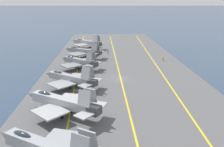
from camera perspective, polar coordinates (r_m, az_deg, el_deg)
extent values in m
plane|color=#2D425B|center=(67.06, 2.08, -1.44)|extent=(2000.00, 2000.00, 0.00)
cube|color=#565659|center=(66.99, 2.08, -1.28)|extent=(183.17, 45.71, 0.40)
cube|color=yellow|center=(69.06, 12.53, -0.94)|extent=(164.70, 7.81, 0.01)
cube|color=yellow|center=(66.93, 2.08, -1.11)|extent=(164.85, 0.36, 0.01)
cube|color=yellow|center=(67.12, -8.68, -1.25)|extent=(164.69, 7.91, 0.01)
cone|color=#5B5E60|center=(38.26, -24.31, -13.06)|extent=(2.70, 2.96, 1.70)
ellipsoid|color=#232D38|center=(35.35, -20.80, -13.63)|extent=(2.44, 3.20, 0.98)
cube|color=#93999E|center=(35.38, -11.45, -15.45)|extent=(6.33, 6.75, 0.28)
cube|color=#93999E|center=(29.07, -5.67, -15.78)|extent=(2.08, 2.60, 3.20)
cube|color=#A8AAAF|center=(46.19, -12.37, -6.61)|extent=(8.23, 11.94, 1.77)
cone|color=#5B5E60|center=(51.16, -18.76, -4.76)|extent=(2.71, 2.96, 1.68)
cube|color=#38383A|center=(41.89, -4.30, -8.81)|extent=(2.83, 2.85, 1.51)
ellipsoid|color=#232D38|center=(48.40, -15.96, -4.69)|extent=(2.47, 3.19, 0.97)
cube|color=#A8AAAF|center=(44.03, -14.65, -8.84)|extent=(7.26, 7.25, 0.28)
cube|color=#A8AAAF|center=(48.41, -9.43, -6.04)|extent=(6.13, 6.72, 0.28)
cube|color=#A8AAAF|center=(40.98, -6.73, -6.00)|extent=(2.01, 2.53, 2.73)
cube|color=#A8AAAF|center=(42.38, -5.27, -5.15)|extent=(2.01, 2.53, 2.73)
cube|color=#A8AAAF|center=(40.48, -6.72, -9.86)|extent=(3.71, 3.68, 0.20)
cube|color=#A8AAAF|center=(43.89, -3.24, -7.52)|extent=(3.50, 3.29, 0.20)
cylinder|color=#B2B2B7|center=(49.99, -16.43, -7.29)|extent=(0.16, 0.16, 1.80)
cylinder|color=black|center=(50.23, -16.37, -7.91)|extent=(0.50, 0.63, 0.60)
cylinder|color=#B2B2B7|center=(45.31, -11.99, -9.57)|extent=(0.16, 0.16, 1.80)
cylinder|color=black|center=(45.58, -11.94, -10.25)|extent=(0.50, 0.63, 0.60)
cylinder|color=#B2B2B7|center=(47.00, -10.01, -8.43)|extent=(0.16, 0.16, 1.80)
cylinder|color=black|center=(47.26, -9.97, -9.09)|extent=(0.50, 0.63, 0.60)
cube|color=#93999E|center=(60.74, -10.32, -1.06)|extent=(8.18, 11.16, 1.68)
cone|color=#5B5E60|center=(65.50, -15.04, -0.03)|extent=(2.61, 2.82, 1.60)
cube|color=#38383A|center=(56.39, -4.71, -2.27)|extent=(2.71, 2.73, 1.43)
ellipsoid|color=#232D38|center=(62.94, -12.93, 0.19)|extent=(2.42, 3.00, 0.92)
cube|color=#93999E|center=(58.35, -12.11, -2.50)|extent=(7.24, 7.22, 0.28)
cube|color=#93999E|center=(63.04, -8.05, -0.79)|extent=(6.42, 6.65, 0.28)
cube|color=#93999E|center=(55.72, -6.41, 0.03)|extent=(2.07, 2.46, 3.06)
cube|color=#93999E|center=(57.07, -5.34, 0.48)|extent=(2.07, 2.46, 3.06)
cube|color=#93999E|center=(54.98, -6.49, -2.84)|extent=(3.63, 3.61, 0.20)
cube|color=#93999E|center=(58.38, -3.83, -1.56)|extent=(3.49, 3.25, 0.20)
cylinder|color=#B2B2B7|center=(64.21, -13.32, -1.71)|extent=(0.16, 0.16, 1.44)
cylinder|color=black|center=(64.34, -13.30, -2.07)|extent=(0.52, 0.62, 0.60)
cylinder|color=#B2B2B7|center=(59.63, -10.08, -2.98)|extent=(0.16, 0.16, 1.44)
cylinder|color=black|center=(59.78, -10.06, -3.36)|extent=(0.52, 0.62, 0.60)
cylinder|color=#B2B2B7|center=(61.31, -8.65, -2.34)|extent=(0.16, 0.16, 1.44)
cylinder|color=black|center=(61.45, -8.63, -2.71)|extent=(0.52, 0.62, 0.60)
cube|color=gray|center=(77.20, -8.15, 2.97)|extent=(8.37, 9.91, 1.69)
cone|color=#5B5E60|center=(81.80, -11.48, 3.60)|extent=(2.59, 2.68, 1.61)
cube|color=#38383A|center=(72.81, -4.32, 2.23)|extent=(2.66, 2.65, 1.44)
ellipsoid|color=#232D38|center=(79.39, -9.97, 3.87)|extent=(2.44, 2.73, 0.93)
cube|color=gray|center=(74.68, -9.78, 1.97)|extent=(7.13, 7.21, 0.28)
cube|color=gray|center=(79.56, -6.18, 3.06)|extent=(6.88, 6.67, 0.28)
cube|color=gray|center=(72.37, -5.55, 4.00)|extent=(2.05, 2.24, 2.92)
cube|color=gray|center=(73.67, -4.64, 4.26)|extent=(2.05, 2.24, 2.92)
cube|color=gray|center=(71.47, -5.76, 1.90)|extent=(3.46, 3.52, 0.20)
cube|color=gray|center=(74.75, -3.48, 2.64)|extent=(3.48, 3.22, 0.20)
cylinder|color=#B2B2B7|center=(80.49, -10.26, 2.31)|extent=(0.16, 0.16, 1.43)
cylinder|color=black|center=(80.60, -10.25, 2.03)|extent=(0.55, 0.61, 0.60)
cylinder|color=#B2B2B7|center=(76.00, -8.09, 1.53)|extent=(0.16, 0.16, 1.43)
cylinder|color=black|center=(76.12, -8.07, 1.23)|extent=(0.55, 0.61, 0.60)
cylinder|color=#B2B2B7|center=(77.65, -6.88, 1.92)|extent=(0.16, 0.16, 1.43)
cylinder|color=black|center=(77.76, -6.87, 1.62)|extent=(0.55, 0.61, 0.60)
cube|color=gray|center=(91.49, -7.22, 5.47)|extent=(8.00, 11.50, 1.55)
cone|color=#5B5E60|center=(95.97, -10.76, 5.85)|extent=(2.51, 2.80, 1.47)
cube|color=#38383A|center=(87.30, -3.25, 5.01)|extent=(2.59, 2.68, 1.32)
ellipsoid|color=#232D38|center=(93.65, -9.14, 6.12)|extent=(2.35, 3.05, 0.85)
cube|color=gray|center=(88.58, -8.36, 4.70)|extent=(7.78, 7.79, 0.28)
cube|color=gray|center=(94.16, -5.71, 5.54)|extent=(6.98, 6.90, 0.28)
cube|color=gray|center=(86.94, -4.33, 6.38)|extent=(1.99, 2.47, 2.69)
cube|color=gray|center=(88.27, -3.74, 6.56)|extent=(1.99, 2.47, 2.69)
cube|color=gray|center=(85.80, -4.33, 4.78)|extent=(3.68, 3.64, 0.20)
cube|color=gray|center=(89.36, -2.78, 5.31)|extent=(3.49, 3.26, 0.20)
cylinder|color=#B2B2B7|center=(94.66, -9.47, 4.71)|extent=(0.16, 0.16, 1.85)
cylinder|color=black|center=(94.80, -9.45, 4.34)|extent=(0.50, 0.63, 0.60)
cylinder|color=#B2B2B7|center=(90.26, -6.94, 4.21)|extent=(0.16, 0.16, 1.85)
cylinder|color=black|center=(90.40, -6.93, 3.83)|extent=(0.50, 0.63, 0.60)
cylinder|color=#B2B2B7|center=(91.96, -6.14, 4.48)|extent=(0.16, 0.16, 1.85)
cylinder|color=black|center=(92.10, -6.13, 4.10)|extent=(0.50, 0.63, 0.60)
cube|color=#93999E|center=(109.06, -6.31, 7.47)|extent=(9.40, 11.14, 1.80)
cone|color=#5B5E60|center=(114.14, -9.11, 7.79)|extent=(2.85, 2.96, 1.71)
cube|color=#38383A|center=(104.16, -3.17, 7.09)|extent=(2.91, 2.92, 1.53)
ellipsoid|color=#232D38|center=(111.55, -7.82, 8.08)|extent=(2.72, 3.05, 0.99)
cube|color=#93999E|center=(106.34, -7.40, 6.86)|extent=(7.58, 7.52, 0.28)
cube|color=#93999E|center=(111.47, -4.91, 7.42)|extent=(7.06, 7.21, 0.28)
cube|color=#93999E|center=(103.92, -4.13, 8.37)|extent=(2.21, 2.45, 2.87)
cube|color=#93999E|center=(105.36, -3.46, 8.50)|extent=(2.21, 2.45, 2.87)
cube|color=#93999E|center=(102.74, -4.21, 6.93)|extent=(3.67, 3.70, 0.20)
cube|color=#93999E|center=(106.24, -2.60, 7.30)|extent=(3.62, 3.47, 0.20)
cylinder|color=#B2B2B7|center=(112.59, -8.09, 6.76)|extent=(0.16, 0.16, 1.88)
cylinder|color=black|center=(112.71, -8.07, 6.44)|extent=(0.55, 0.61, 0.60)
cylinder|color=#B2B2B7|center=(107.61, -6.21, 6.35)|extent=(0.16, 0.16, 1.88)
cylinder|color=black|center=(107.73, -6.20, 6.01)|extent=(0.55, 0.61, 0.60)
cylinder|color=#B2B2B7|center=(109.45, -5.32, 6.56)|extent=(0.16, 0.16, 1.88)
cylinder|color=black|center=(109.57, -5.31, 6.23)|extent=(0.55, 0.61, 0.60)
cylinder|color=#232328|center=(97.20, -0.94, 4.96)|extent=(0.24, 0.24, 0.83)
cube|color=purple|center=(97.06, -0.94, 5.37)|extent=(0.36, 0.44, 0.56)
sphere|color=beige|center=(96.98, -0.94, 5.60)|extent=(0.22, 0.22, 0.22)
sphere|color=purple|center=(96.96, -0.94, 5.64)|extent=(0.24, 0.24, 0.24)
cylinder|color=#4C473D|center=(88.03, 12.21, 3.31)|extent=(0.24, 0.24, 0.94)
cube|color=yellow|center=(87.85, 12.24, 3.80)|extent=(0.44, 0.46, 0.61)
sphere|color=#9E7051|center=(87.75, 12.26, 4.08)|extent=(0.22, 0.22, 0.22)
sphere|color=yellow|center=(87.74, 12.26, 4.11)|extent=(0.24, 0.24, 0.24)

